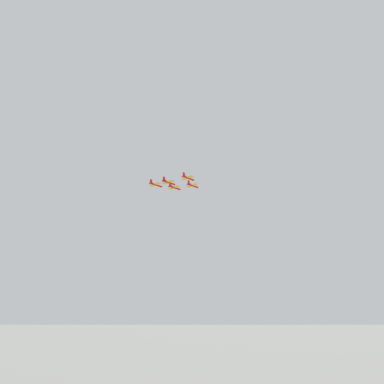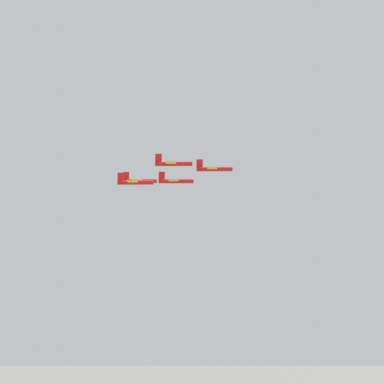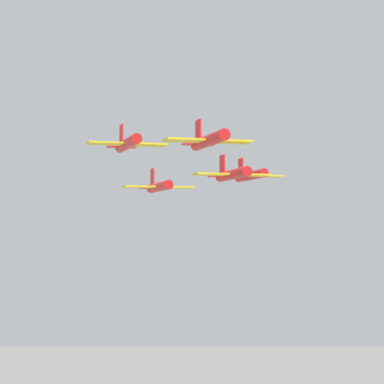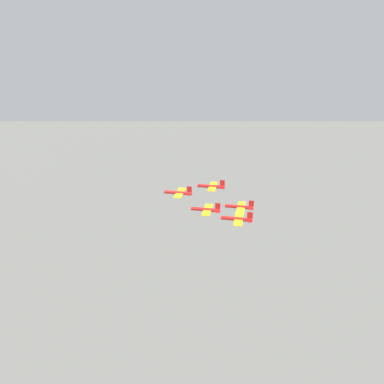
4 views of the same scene
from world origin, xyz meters
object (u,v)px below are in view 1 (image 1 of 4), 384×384
at_px(jet_1, 174,187).
at_px(jet_0, 192,186).
at_px(jet_3, 155,185).
at_px(jet_4, 168,182).
at_px(jet_2, 188,178).

bearing_deg(jet_1, jet_0, 59.53).
relative_size(jet_3, jet_4, 1.00).
bearing_deg(jet_4, jet_0, 90.00).
bearing_deg(jet_0, jet_1, -120.47).
xyz_separation_m(jet_0, jet_2, (0.04, -12.65, 0.68)).
bearing_deg(jet_0, jet_2, -59.53).
relative_size(jet_0, jet_1, 1.00).
distance_m(jet_0, jet_3, 25.36).
xyz_separation_m(jet_1, jet_3, (-11.04, -6.18, 0.75)).
height_order(jet_0, jet_1, jet_0).
height_order(jet_2, jet_3, jet_2).
distance_m(jet_1, jet_2, 13.24).
height_order(jet_0, jet_2, jet_2).
bearing_deg(jet_2, jet_4, -120.47).
bearing_deg(jet_2, jet_0, 120.47).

